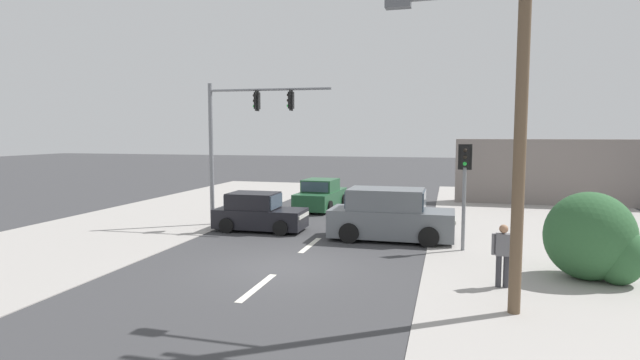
{
  "coord_description": "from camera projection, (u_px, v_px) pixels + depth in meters",
  "views": [
    {
      "loc": [
        4.67,
        -13.57,
        3.9
      ],
      "look_at": [
        0.09,
        4.0,
        2.21
      ],
      "focal_mm": 28.0,
      "sensor_mm": 36.0,
      "label": 1
    }
  ],
  "objects": [
    {
      "name": "ground_plane",
      "position": [
        283.0,
        267.0,
        14.61
      ],
      "size": [
        140.0,
        140.0,
        0.0
      ],
      "primitive_type": "plane",
      "color": "#3A3A3D"
    },
    {
      "name": "lane_dash_mid",
      "position": [
        310.0,
        245.0,
        17.5
      ],
      "size": [
        0.2,
        2.4,
        0.01
      ],
      "primitive_type": "cube",
      "color": "silver",
      "rests_on": "ground"
    },
    {
      "name": "sedan_oncoming_near",
      "position": [
        321.0,
        196.0,
        25.81
      ],
      "size": [
        2.05,
        4.32,
        1.56
      ],
      "color": "#235633",
      "rests_on": "ground"
    },
    {
      "name": "lane_dash_far",
      "position": [
        341.0,
        221.0,
        22.32
      ],
      "size": [
        0.2,
        2.4,
        0.01
      ],
      "primitive_type": "cube",
      "color": "silver",
      "rests_on": "ground"
    },
    {
      "name": "shopfront_wall_far",
      "position": [
        570.0,
        172.0,
        27.1
      ],
      "size": [
        12.0,
        1.0,
        3.6
      ],
      "primitive_type": "cube",
      "color": "gray",
      "rests_on": "ground"
    },
    {
      "name": "hatchback_receding_far",
      "position": [
        259.0,
        213.0,
        20.11
      ],
      "size": [
        3.65,
        1.81,
        1.53
      ],
      "color": "black",
      "rests_on": "ground"
    },
    {
      "name": "suv_oncoming_mid",
      "position": [
        390.0,
        216.0,
        18.3
      ],
      "size": [
        4.55,
        2.08,
        1.9
      ],
      "color": "slate",
      "rests_on": "ground"
    },
    {
      "name": "utility_pole_foreground_right",
      "position": [
        515.0,
        77.0,
        10.4
      ],
      "size": [
        3.78,
        0.34,
        9.45
      ],
      "color": "brown",
      "rests_on": "ground"
    },
    {
      "name": "traffic_signal_mast",
      "position": [
        240.0,
        128.0,
        20.79
      ],
      "size": [
        5.29,
        0.49,
        6.0
      ],
      "color": "slate",
      "rests_on": "ground"
    },
    {
      "name": "kerb_left_verge",
      "position": [
        119.0,
        228.0,
        20.6
      ],
      "size": [
        8.0,
        40.0,
        0.02
      ],
      "primitive_type": "cube",
      "color": "#A39E99",
      "rests_on": "ground"
    },
    {
      "name": "kerb_right_verge",
      "position": [
        603.0,
        270.0,
        14.28
      ],
      "size": [
        10.0,
        44.0,
        0.02
      ],
      "primitive_type": "cube",
      "color": "#A39E99",
      "rests_on": "ground"
    },
    {
      "name": "pedestal_signal_right_kerb",
      "position": [
        465.0,
        179.0,
        16.4
      ],
      "size": [
        0.44,
        0.29,
        3.56
      ],
      "color": "slate",
      "rests_on": "ground"
    },
    {
      "name": "lane_dash_near",
      "position": [
        257.0,
        287.0,
        12.68
      ],
      "size": [
        0.2,
        2.4,
        0.01
      ],
      "primitive_type": "cube",
      "color": "silver",
      "rests_on": "ground"
    },
    {
      "name": "pedestrian_at_kerb",
      "position": [
        503.0,
        252.0,
        12.55
      ],
      "size": [
        0.56,
        0.22,
        1.63
      ],
      "color": "#333338",
      "rests_on": "ground"
    },
    {
      "name": "roadside_bush",
      "position": [
        594.0,
        239.0,
        13.2
      ],
      "size": [
        2.41,
        2.07,
        2.37
      ],
      "color": "#2D5B33",
      "rests_on": "ground"
    }
  ]
}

